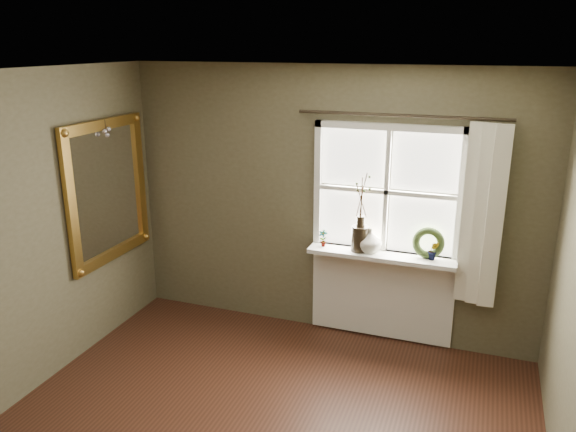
% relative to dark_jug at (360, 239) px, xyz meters
% --- Properties ---
extents(ceiling, '(4.50, 4.50, 0.00)m').
position_rel_dark_jug_xyz_m(ceiling, '(-0.35, -2.12, 1.56)').
color(ceiling, silver).
rests_on(ceiling, ground).
extents(wall_back, '(4.00, 0.10, 2.60)m').
position_rel_dark_jug_xyz_m(wall_back, '(-0.35, 0.18, 0.26)').
color(wall_back, brown).
rests_on(wall_back, ground).
extents(window_frame, '(1.36, 0.06, 1.24)m').
position_rel_dark_jug_xyz_m(window_frame, '(0.20, 0.11, 0.44)').
color(window_frame, white).
rests_on(window_frame, wall_back).
extents(window_sill, '(1.36, 0.26, 0.04)m').
position_rel_dark_jug_xyz_m(window_sill, '(0.20, 0.00, -0.14)').
color(window_sill, white).
rests_on(window_sill, wall_back).
extents(window_apron, '(1.36, 0.04, 0.88)m').
position_rel_dark_jug_xyz_m(window_apron, '(0.20, 0.11, -0.58)').
color(window_apron, white).
rests_on(window_apron, ground).
extents(dark_jug, '(0.20, 0.20, 0.24)m').
position_rel_dark_jug_xyz_m(dark_jug, '(0.00, 0.00, 0.00)').
color(dark_jug, black).
rests_on(dark_jug, window_sill).
extents(cream_vase, '(0.28, 0.28, 0.23)m').
position_rel_dark_jug_xyz_m(cream_vase, '(0.09, 0.00, -0.01)').
color(cream_vase, beige).
rests_on(cream_vase, window_sill).
extents(wreath, '(0.29, 0.13, 0.30)m').
position_rel_dark_jug_xyz_m(wreath, '(0.61, 0.04, -0.01)').
color(wreath, '#2E3E1B').
rests_on(wreath, window_sill).
extents(potted_plant_left, '(0.09, 0.06, 0.16)m').
position_rel_dark_jug_xyz_m(potted_plant_left, '(-0.36, 0.00, -0.04)').
color(potted_plant_left, '#2E3E1B').
rests_on(potted_plant_left, window_sill).
extents(potted_plant_right, '(0.10, 0.08, 0.18)m').
position_rel_dark_jug_xyz_m(potted_plant_right, '(0.67, 0.00, -0.03)').
color(potted_plant_right, '#2E3E1B').
rests_on(potted_plant_right, window_sill).
extents(curtain, '(0.36, 0.12, 1.59)m').
position_rel_dark_jug_xyz_m(curtain, '(1.04, 0.01, 0.33)').
color(curtain, silver).
rests_on(curtain, wall_back).
extents(curtain_rod, '(1.84, 0.03, 0.03)m').
position_rel_dark_jug_xyz_m(curtain_rod, '(0.30, 0.05, 1.14)').
color(curtain_rod, black).
rests_on(curtain_rod, wall_back).
extents(gilt_mirror, '(0.10, 1.13, 1.35)m').
position_rel_dark_jug_xyz_m(gilt_mirror, '(-2.31, -0.59, 0.40)').
color(gilt_mirror, white).
rests_on(gilt_mirror, wall_left).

